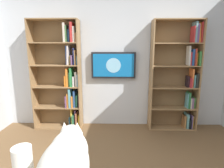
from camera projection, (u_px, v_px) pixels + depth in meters
name	position (u px, v px, depth m)	size (l,w,h in m)	color
wall_back	(115.00, 59.00, 3.47)	(4.52, 0.06, 2.70)	silver
bookshelf_left	(179.00, 77.00, 3.34)	(0.90, 0.28, 2.07)	#937047
bookshelf_right	(63.00, 77.00, 3.39)	(0.92, 0.28, 2.08)	#937047
wall_mounted_tv	(113.00, 65.00, 3.41)	(0.86, 0.07, 0.51)	black
cat	(66.00, 164.00, 0.96)	(0.28, 0.62, 0.37)	silver
paper_towel_roll	(23.00, 168.00, 1.01)	(0.11, 0.11, 0.26)	white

